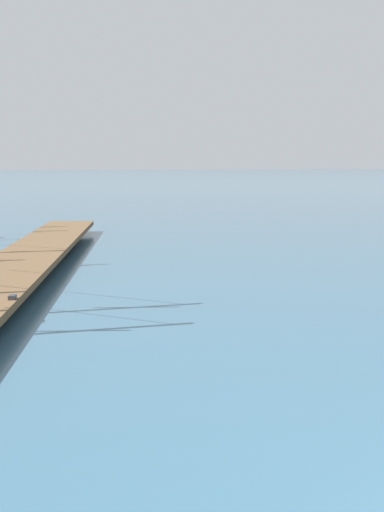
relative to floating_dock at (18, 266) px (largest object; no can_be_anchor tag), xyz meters
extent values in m
cube|color=brown|center=(0.00, 0.00, 0.01)|extent=(3.70, 22.12, 0.16)
cylinder|color=brown|center=(0.00, 0.00, -0.22)|extent=(0.36, 0.36, 0.29)
cylinder|color=brown|center=(0.48, 5.49, -0.22)|extent=(0.36, 0.36, 0.29)
cylinder|color=brown|center=(0.96, 10.99, -0.22)|extent=(0.36, 0.36, 0.29)
cube|color=#333338|center=(0.42, -4.46, 0.13)|extent=(0.14, 0.21, 0.08)
camera|label=1|loc=(1.97, -16.42, 2.62)|focal=45.29mm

